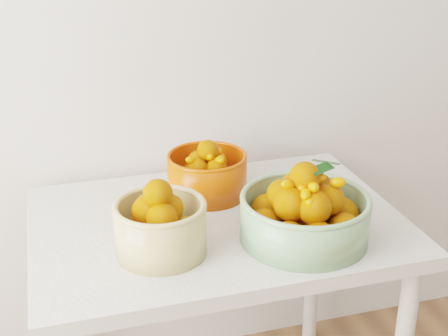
{
  "coord_description": "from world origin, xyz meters",
  "views": [
    {
      "loc": [
        -0.67,
        0.15,
        1.56
      ],
      "look_at": [
        -0.25,
        1.55,
        0.92
      ],
      "focal_mm": 50.0,
      "sensor_mm": 36.0,
      "label": 1
    }
  ],
  "objects_px": {
    "bowl_cream": "(160,226)",
    "table": "(217,249)",
    "bowl_green": "(305,213)",
    "bowl_orange": "(207,173)"
  },
  "relations": [
    {
      "from": "bowl_green",
      "to": "bowl_orange",
      "type": "distance_m",
      "value": 0.37
    },
    {
      "from": "bowl_cream",
      "to": "table",
      "type": "bearing_deg",
      "value": 35.49
    },
    {
      "from": "bowl_green",
      "to": "table",
      "type": "bearing_deg",
      "value": 137.99
    },
    {
      "from": "table",
      "to": "bowl_green",
      "type": "relative_size",
      "value": 2.64
    },
    {
      "from": "bowl_cream",
      "to": "bowl_green",
      "type": "distance_m",
      "value": 0.37
    },
    {
      "from": "bowl_orange",
      "to": "bowl_cream",
      "type": "bearing_deg",
      "value": -124.33
    },
    {
      "from": "table",
      "to": "bowl_orange",
      "type": "bearing_deg",
      "value": 84.4
    },
    {
      "from": "bowl_orange",
      "to": "table",
      "type": "bearing_deg",
      "value": -95.6
    },
    {
      "from": "table",
      "to": "bowl_green",
      "type": "height_order",
      "value": "bowl_green"
    },
    {
      "from": "bowl_cream",
      "to": "bowl_green",
      "type": "relative_size",
      "value": 0.79
    }
  ]
}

